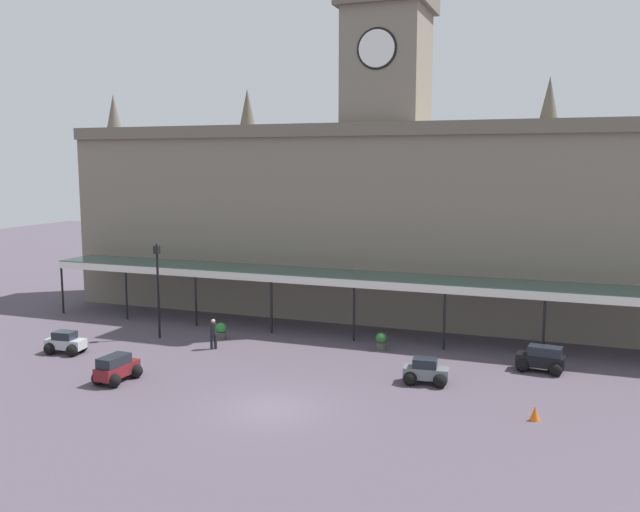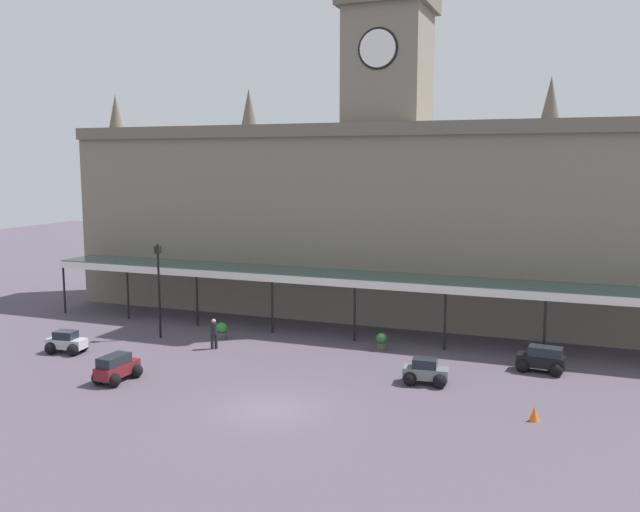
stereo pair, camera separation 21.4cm
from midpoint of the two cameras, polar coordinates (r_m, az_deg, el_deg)
ground_plane at (r=28.83m, az=-4.05°, el=-12.67°), size 140.00×140.00×0.00m
station_building at (r=44.16m, az=5.73°, el=3.64°), size 43.54×6.21×20.45m
entrance_canopy at (r=39.48m, az=3.66°, el=-1.81°), size 41.20×3.26×3.61m
car_silver_sedan at (r=38.92m, az=-20.36°, el=-6.90°), size 2.13×1.66×1.19m
car_black_estate at (r=35.01m, az=18.30°, el=-8.34°), size 2.33×1.68×1.27m
car_grey_sedan at (r=31.99m, az=9.07°, el=-9.69°), size 2.12×1.64×1.19m
car_maroon_estate at (r=33.29m, az=-16.53°, el=-9.11°), size 1.63×2.30×1.27m
pedestrian_beside_cars at (r=37.58m, az=-8.74°, el=-6.37°), size 0.34×0.34×1.67m
victorian_lamppost at (r=40.02m, az=-13.24°, el=-2.00°), size 0.30×0.30×5.51m
traffic_cone at (r=28.70m, az=17.77°, el=-12.50°), size 0.40×0.40×0.60m
planter_by_canopy at (r=39.67m, az=-8.11°, el=-6.22°), size 0.60×0.60×0.96m
planter_near_kerb at (r=37.17m, az=5.37°, el=-7.14°), size 0.60×0.60×0.96m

